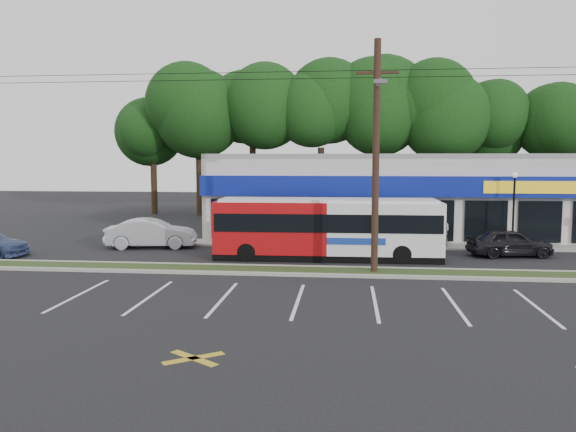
% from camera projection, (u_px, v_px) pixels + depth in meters
% --- Properties ---
extents(ground, '(120.00, 120.00, 0.00)m').
position_uv_depth(ground, '(304.00, 277.00, 23.76)').
color(ground, black).
rests_on(ground, ground).
extents(grass_strip, '(40.00, 1.60, 0.12)m').
position_uv_depth(grass_strip, '(305.00, 271.00, 24.74)').
color(grass_strip, '#283C18').
rests_on(grass_strip, ground).
extents(curb_south, '(40.00, 0.25, 0.14)m').
position_uv_depth(curb_south, '(304.00, 275.00, 23.90)').
color(curb_south, '#9E9E93').
rests_on(curb_south, ground).
extents(curb_north, '(40.00, 0.25, 0.14)m').
position_uv_depth(curb_north, '(307.00, 267.00, 25.58)').
color(curb_north, '#9E9E93').
rests_on(curb_north, ground).
extents(sidewalk, '(32.00, 2.20, 0.10)m').
position_uv_depth(sidewalk, '(403.00, 245.00, 32.14)').
color(sidewalk, '#9E9E93').
rests_on(sidewalk, ground).
extents(strip_mall, '(25.00, 12.55, 5.30)m').
position_uv_depth(strip_mall, '(401.00, 193.00, 38.66)').
color(strip_mall, silver).
rests_on(strip_mall, ground).
extents(utility_pole, '(50.00, 2.77, 10.00)m').
position_uv_depth(utility_pole, '(372.00, 149.00, 23.83)').
color(utility_pole, black).
rests_on(utility_pole, ground).
extents(lamp_post, '(0.30, 0.30, 4.25)m').
position_uv_depth(lamp_post, '(514.00, 201.00, 31.05)').
color(lamp_post, black).
rests_on(lamp_post, ground).
extents(tree_line, '(46.76, 6.76, 11.83)m').
position_uv_depth(tree_line, '(373.00, 119.00, 48.22)').
color(tree_line, black).
rests_on(tree_line, ground).
extents(metrobus, '(11.28, 2.59, 3.02)m').
position_uv_depth(metrobus, '(327.00, 227.00, 27.96)').
color(metrobus, '#B20D11').
rests_on(metrobus, ground).
extents(car_dark, '(4.41, 2.27, 1.44)m').
position_uv_depth(car_dark, '(510.00, 243.00, 28.74)').
color(car_dark, black).
rests_on(car_dark, ground).
extents(car_silver, '(5.20, 2.58, 1.64)m').
position_uv_depth(car_silver, '(151.00, 233.00, 31.55)').
color(car_silver, '#B6B7BE').
rests_on(car_silver, ground).
extents(pedestrian_a, '(0.68, 0.55, 1.63)m').
position_uv_depth(pedestrian_a, '(421.00, 234.00, 31.47)').
color(pedestrian_a, silver).
rests_on(pedestrian_a, ground).
extents(pedestrian_b, '(1.04, 0.87, 1.92)m').
position_uv_depth(pedestrian_b, '(442.00, 231.00, 31.33)').
color(pedestrian_b, beige).
rests_on(pedestrian_b, ground).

